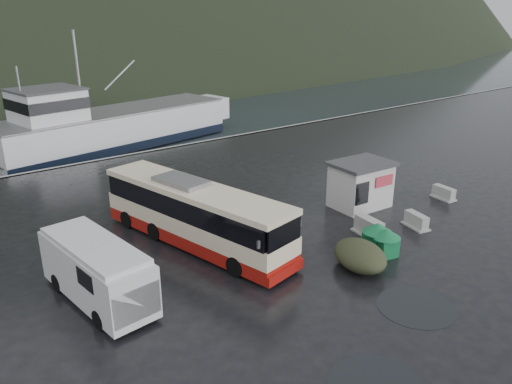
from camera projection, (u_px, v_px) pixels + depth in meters
ground at (295, 255)px, 22.49m from camera, size 160.00×160.00×0.00m
quay_edge at (117, 157)px, 37.37m from camera, size 160.00×0.60×1.50m
coach_bus at (196, 243)px, 23.61m from camera, size 4.81×11.12×3.04m
white_van at (100, 300)px, 19.02m from camera, size 2.61×5.99×2.43m
waste_bin_left at (384, 255)px, 22.44m from camera, size 1.12×1.12×1.30m
waste_bin_right at (375, 251)px, 22.85m from camera, size 1.13×1.13×1.39m
dome_tent at (359, 267)px, 21.42m from camera, size 2.92×3.37×1.11m
ticket_kiosk at (359, 206)px, 28.06m from camera, size 3.46×2.71×2.58m
jersey_barrier_a at (415, 227)px, 25.36m from camera, size 1.07×1.59×0.73m
jersey_barrier_b at (368, 235)px, 24.48m from camera, size 1.12×1.84×0.86m
jersey_barrier_c at (443, 198)px, 29.18m from camera, size 0.90×1.52×0.72m
fishing_trawler at (115, 131)px, 45.24m from camera, size 26.25×9.95×10.27m
puddles at (399, 341)px, 16.62m from camera, size 7.36×4.73×0.01m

